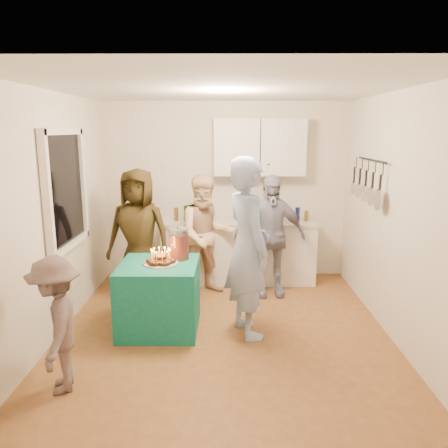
{
  "coord_description": "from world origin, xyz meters",
  "views": [
    {
      "loc": [
        0.03,
        -4.49,
        2.2
      ],
      "look_at": [
        0.0,
        0.35,
        1.15
      ],
      "focal_mm": 35.0,
      "sensor_mm": 36.0,
      "label": 1
    }
  ],
  "objects_px": {
    "woman_back_left": "(139,234)",
    "man_birthday": "(248,248)",
    "microwave": "(262,211)",
    "punch_jar": "(179,244)",
    "counter": "(238,252)",
    "woman_back_right": "(269,236)",
    "party_table": "(159,296)",
    "woman_back_center": "(206,235)",
    "child_near_left": "(57,325)"
  },
  "relations": [
    {
      "from": "woman_back_left",
      "to": "man_birthday",
      "type": "bearing_deg",
      "value": -29.3
    },
    {
      "from": "microwave",
      "to": "punch_jar",
      "type": "height_order",
      "value": "microwave"
    },
    {
      "from": "counter",
      "to": "man_birthday",
      "type": "xyz_separation_m",
      "value": [
        0.06,
        -1.72,
        0.54
      ]
    },
    {
      "from": "counter",
      "to": "woman_back_right",
      "type": "relative_size",
      "value": 1.35
    },
    {
      "from": "microwave",
      "to": "man_birthday",
      "type": "bearing_deg",
      "value": -109.97
    },
    {
      "from": "microwave",
      "to": "party_table",
      "type": "bearing_deg",
      "value": -138.5
    },
    {
      "from": "man_birthday",
      "to": "woman_back_center",
      "type": "height_order",
      "value": "man_birthday"
    },
    {
      "from": "microwave",
      "to": "woman_back_left",
      "type": "xyz_separation_m",
      "value": [
        -1.66,
        -0.66,
        -0.19
      ]
    },
    {
      "from": "man_birthday",
      "to": "child_near_left",
      "type": "distance_m",
      "value": 2.01
    },
    {
      "from": "counter",
      "to": "woman_back_right",
      "type": "distance_m",
      "value": 0.79
    },
    {
      "from": "counter",
      "to": "woman_back_center",
      "type": "bearing_deg",
      "value": -131.17
    },
    {
      "from": "child_near_left",
      "to": "punch_jar",
      "type": "bearing_deg",
      "value": 132.28
    },
    {
      "from": "child_near_left",
      "to": "woman_back_center",
      "type": "bearing_deg",
      "value": 138.54
    },
    {
      "from": "woman_back_left",
      "to": "microwave",
      "type": "bearing_deg",
      "value": 30.05
    },
    {
      "from": "microwave",
      "to": "party_table",
      "type": "relative_size",
      "value": 0.58
    },
    {
      "from": "party_table",
      "to": "punch_jar",
      "type": "distance_m",
      "value": 0.62
    },
    {
      "from": "punch_jar",
      "to": "woman_back_right",
      "type": "xyz_separation_m",
      "value": [
        1.11,
        0.87,
        -0.11
      ]
    },
    {
      "from": "woman_back_center",
      "to": "woman_back_right",
      "type": "xyz_separation_m",
      "value": [
        0.84,
        -0.05,
        0.01
      ]
    },
    {
      "from": "woman_back_left",
      "to": "woman_back_center",
      "type": "distance_m",
      "value": 0.89
    },
    {
      "from": "party_table",
      "to": "woman_back_left",
      "type": "distance_m",
      "value": 1.14
    },
    {
      "from": "man_birthday",
      "to": "woman_back_right",
      "type": "xyz_separation_m",
      "value": [
        0.34,
        1.16,
        -0.15
      ]
    },
    {
      "from": "party_table",
      "to": "child_near_left",
      "type": "xyz_separation_m",
      "value": [
        -0.68,
        -1.18,
        0.21
      ]
    },
    {
      "from": "woman_back_left",
      "to": "child_near_left",
      "type": "relative_size",
      "value": 1.45
    },
    {
      "from": "woman_back_center",
      "to": "child_near_left",
      "type": "distance_m",
      "value": 2.57
    },
    {
      "from": "woman_back_center",
      "to": "microwave",
      "type": "bearing_deg",
      "value": 16.09
    },
    {
      "from": "counter",
      "to": "child_near_left",
      "type": "xyz_separation_m",
      "value": [
        -1.6,
        -2.8,
        0.16
      ]
    },
    {
      "from": "counter",
      "to": "man_birthday",
      "type": "bearing_deg",
      "value": -88.15
    },
    {
      "from": "party_table",
      "to": "child_near_left",
      "type": "distance_m",
      "value": 1.38
    },
    {
      "from": "child_near_left",
      "to": "woman_back_right",
      "type": "bearing_deg",
      "value": 123.54
    },
    {
      "from": "party_table",
      "to": "woman_back_right",
      "type": "bearing_deg",
      "value": 38.74
    },
    {
      "from": "counter",
      "to": "punch_jar",
      "type": "height_order",
      "value": "punch_jar"
    },
    {
      "from": "punch_jar",
      "to": "microwave",
      "type": "bearing_deg",
      "value": 53.77
    },
    {
      "from": "woman_back_left",
      "to": "child_near_left",
      "type": "height_order",
      "value": "woman_back_left"
    },
    {
      "from": "punch_jar",
      "to": "woman_back_right",
      "type": "distance_m",
      "value": 1.41
    },
    {
      "from": "punch_jar",
      "to": "woman_back_left",
      "type": "xyz_separation_m",
      "value": [
        -0.61,
        0.77,
        -0.07
      ]
    },
    {
      "from": "man_birthday",
      "to": "woman_back_left",
      "type": "xyz_separation_m",
      "value": [
        -1.38,
        1.06,
        -0.11
      ]
    },
    {
      "from": "woman_back_right",
      "to": "man_birthday",
      "type": "bearing_deg",
      "value": -112.44
    },
    {
      "from": "party_table",
      "to": "woman_back_right",
      "type": "relative_size",
      "value": 0.52
    },
    {
      "from": "microwave",
      "to": "woman_back_right",
      "type": "bearing_deg",
      "value": -94.43
    },
    {
      "from": "child_near_left",
      "to": "party_table",
      "type": "bearing_deg",
      "value": 135.32
    },
    {
      "from": "man_birthday",
      "to": "woman_back_right",
      "type": "relative_size",
      "value": 1.19
    },
    {
      "from": "man_birthday",
      "to": "microwave",
      "type": "bearing_deg",
      "value": -28.97
    },
    {
      "from": "woman_back_center",
      "to": "woman_back_right",
      "type": "distance_m",
      "value": 0.84
    },
    {
      "from": "child_near_left",
      "to": "microwave",
      "type": "bearing_deg",
      "value": 130.63
    },
    {
      "from": "child_near_left",
      "to": "counter",
      "type": "bearing_deg",
      "value": 135.57
    },
    {
      "from": "woman_back_left",
      "to": "woman_back_right",
      "type": "xyz_separation_m",
      "value": [
        1.72,
        0.1,
        -0.04
      ]
    },
    {
      "from": "counter",
      "to": "party_table",
      "type": "xyz_separation_m",
      "value": [
        -0.92,
        -1.62,
        -0.05
      ]
    },
    {
      "from": "microwave",
      "to": "child_near_left",
      "type": "height_order",
      "value": "same"
    },
    {
      "from": "punch_jar",
      "to": "woman_back_right",
      "type": "relative_size",
      "value": 0.21
    },
    {
      "from": "counter",
      "to": "woman_back_right",
      "type": "bearing_deg",
      "value": -54.62
    }
  ]
}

